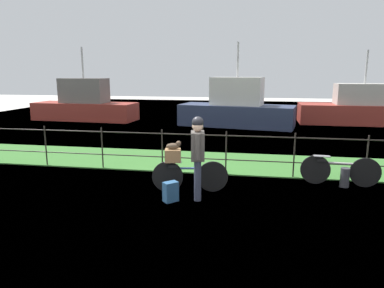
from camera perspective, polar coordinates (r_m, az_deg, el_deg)
ground_plane at (r=7.12m, az=-2.56°, el=-9.21°), size 60.00×60.00×0.00m
grass_strip at (r=10.09m, az=1.36°, el=-2.85°), size 27.00×2.40×0.03m
harbor_water at (r=17.54m, az=5.16°, el=3.22°), size 30.00×30.00×0.00m
iron_fence at (r=8.85m, az=0.26°, el=-0.74°), size 18.04×0.04×1.11m
bicycle_main at (r=7.55m, az=-0.44°, el=-5.16°), size 1.61×0.34×0.66m
wooden_crate at (r=7.44m, az=-3.11°, el=-1.86°), size 0.38×0.34×0.27m
terrier_dog at (r=7.40m, az=-2.93°, el=-0.27°), size 0.32×0.19×0.18m
cyclist_person at (r=6.95m, az=0.92°, el=-1.07°), size 0.33×0.53×1.68m
backpack_on_paving at (r=7.04m, az=-3.49°, el=-7.72°), size 0.33×0.32×0.40m
mooring_bollard at (r=8.59m, az=23.53°, el=-5.00°), size 0.20×0.20×0.43m
bicycle_parked at (r=8.63m, az=22.74°, el=-3.94°), size 1.72×0.18×0.67m
moored_boat_near at (r=19.84m, az=-16.97°, el=6.05°), size 5.62×2.00×3.82m
moored_boat_mid at (r=19.42m, az=25.90°, el=5.08°), size 6.08×2.04×3.59m
moored_boat_far at (r=16.91m, az=7.23°, el=5.71°), size 5.60×2.75×3.90m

